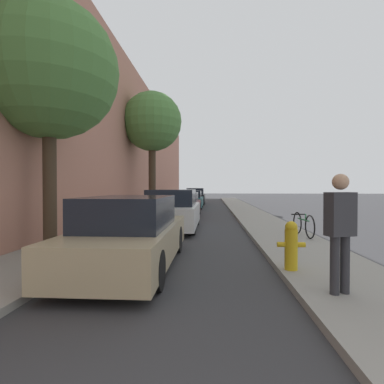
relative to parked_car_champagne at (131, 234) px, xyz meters
name	(u,v)px	position (x,y,z in m)	size (l,w,h in m)	color
ground_plane	(199,218)	(0.94, 9.93, -0.67)	(120.00, 120.00, 0.00)	#333335
sidewalk_left	(145,216)	(-1.96, 9.93, -0.61)	(2.00, 52.00, 0.12)	gray
sidewalk_right	(255,217)	(3.84, 9.93, -0.61)	(2.00, 52.00, 0.12)	gray
building_facade_left	(119,136)	(-3.31, 9.93, 3.68)	(0.70, 52.00, 8.70)	tan
parked_car_champagne	(131,234)	(0.00, 0.00, 0.00)	(1.72, 4.49, 1.42)	black
parked_car_white	(173,211)	(0.13, 5.45, 0.04)	(1.87, 4.33, 1.52)	black
parked_car_maroon	(183,205)	(0.05, 10.64, -0.04)	(1.76, 4.47, 1.31)	black
parked_car_teal	(190,200)	(-0.02, 16.71, -0.03)	(1.86, 4.47, 1.34)	black
parked_car_black	(196,197)	(0.10, 22.20, 0.04)	(1.71, 4.38, 1.51)	black
street_tree_near	(49,71)	(-2.40, 1.31, 3.81)	(3.39, 3.39, 6.08)	#423323
street_tree_far	(152,123)	(-1.73, 10.82, 4.55)	(3.30, 3.30, 6.80)	#423323
fire_hydrant	(291,245)	(3.05, -0.41, -0.10)	(0.50, 0.23, 0.88)	gold
pedestrian	(340,225)	(3.40, -1.62, 0.41)	(0.44, 0.33, 1.68)	#2D2D33
bicycle	(303,224)	(4.39, 3.44, -0.19)	(0.44, 1.69, 0.69)	black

